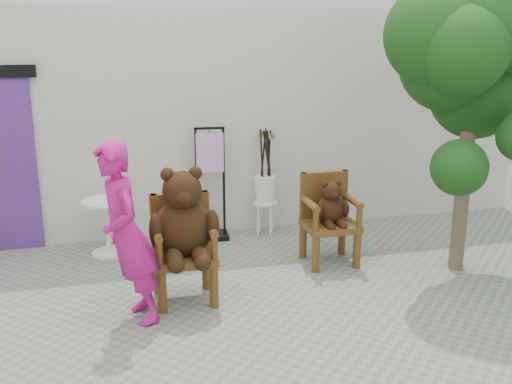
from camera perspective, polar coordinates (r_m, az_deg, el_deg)
ground_plane at (r=6.10m, az=1.97°, el=-11.49°), size 60.00×60.00×0.00m
back_wall at (r=8.55m, az=-3.79°, el=6.94°), size 9.00×1.00×3.00m
chair_big at (r=6.13m, az=-6.94°, el=-3.37°), size 0.71×0.75×1.43m
chair_small at (r=7.20m, az=6.98°, el=-1.85°), size 0.62×0.57×1.08m
person at (r=5.73m, az=-12.16°, el=-3.96°), size 0.57×0.73×1.78m
cafe_table at (r=7.66m, az=-13.97°, el=-2.65°), size 0.60×0.60×0.70m
display_stand at (r=7.98m, az=-4.34°, el=-0.43°), size 0.48×0.38×1.51m
stool_bucket at (r=8.12m, az=0.89°, el=0.33°), size 0.32×0.32×1.45m
tree at (r=6.94m, az=19.22°, el=12.67°), size 1.74×1.81×3.40m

